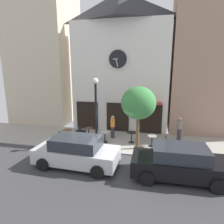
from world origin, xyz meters
TOP-DOWN VIEW (x-y plane):
  - ground_plane at (0.00, -1.03)m, footprint 24.05×10.75m
  - clock_building at (-0.35, 5.42)m, footprint 7.68×3.46m
  - neighbor_building_left at (-7.90, 6.80)m, footprint 5.51×4.96m
  - neighbor_building_right at (6.62, 6.18)m, footprint 5.91×3.73m
  - street_lamp at (-1.04, 0.68)m, footprint 0.36×0.36m
  - street_tree at (1.52, 1.06)m, footprint 2.10×1.89m
  - cafe_table_center at (-3.45, 1.52)m, footprint 0.67×0.67m
  - cafe_table_near_door at (-2.12, 2.28)m, footprint 0.63×0.63m
  - cafe_table_near_curb at (-0.74, 1.65)m, footprint 0.75×0.75m
  - cafe_table_rightmost at (1.05, 1.97)m, footprint 0.68×0.68m
  - cafe_table_center_left at (2.42, 1.61)m, footprint 0.60×0.60m
  - cafe_chair_facing_street at (-2.81, 2.05)m, footprint 0.56×0.56m
  - cafe_chair_left_end at (-2.12, 1.43)m, footprint 0.47×0.47m
  - cafe_chair_near_lamp at (-2.63, 1.26)m, footprint 0.52×0.52m
  - cafe_chair_mid_row at (3.20, 1.44)m, footprint 0.51×0.51m
  - cafe_chair_corner at (-3.44, 0.73)m, footprint 0.43×0.43m
  - pedestrian_orange at (-0.40, 2.61)m, footprint 0.33×0.33m
  - pedestrian_grey at (4.26, 3.13)m, footprint 0.42×0.42m
  - parked_car_silver at (-1.35, -1.80)m, footprint 4.37×2.16m
  - parked_car_black at (3.68, -1.90)m, footprint 4.32×2.07m

SIDE VIEW (x-z plane):
  - ground_plane at x=0.00m, z-range -0.09..0.04m
  - cafe_table_center_left at x=2.42m, z-range 0.11..0.83m
  - cafe_table_near_door at x=-2.12m, z-range 0.12..0.86m
  - cafe_table_center at x=-3.45m, z-range 0.14..0.87m
  - cafe_table_rightmost at x=1.05m, z-range 0.15..0.90m
  - cafe_chair_facing_street at x=-2.81m, z-range 0.08..0.98m
  - cafe_chair_left_end at x=-2.12m, z-range 0.08..0.98m
  - cafe_chair_near_lamp at x=-2.63m, z-range 0.08..0.98m
  - cafe_chair_mid_row at x=3.20m, z-range 0.08..0.98m
  - cafe_chair_corner at x=-3.44m, z-range 0.08..0.98m
  - cafe_table_near_curb at x=-0.74m, z-range 0.17..0.93m
  - parked_car_silver at x=-1.35m, z-range -0.01..1.54m
  - parked_car_black at x=3.68m, z-range -0.01..1.54m
  - pedestrian_orange at x=-0.40m, z-range 0.03..1.70m
  - pedestrian_grey at x=4.26m, z-range 0.03..1.70m
  - street_lamp at x=-1.04m, z-range 0.03..4.46m
  - street_tree at x=1.52m, z-range 0.95..4.88m
  - clock_building at x=-0.35m, z-range 0.18..10.85m
  - neighbor_building_left at x=-7.90m, z-range 0.00..12.71m
  - neighbor_building_right at x=6.62m, z-range 0.00..12.81m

